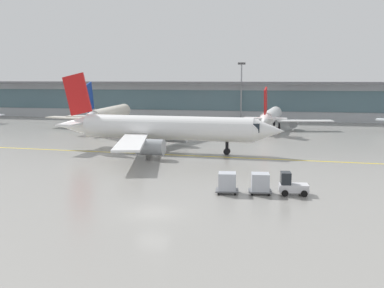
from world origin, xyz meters
TOP-DOWN VIEW (x-y plane):
  - ground_plane at (0.00, 0.00)m, footprint 400.00×400.00m
  - taxiway_centreline_stripe at (-6.31, 26.59)m, footprint 109.92×4.97m
  - terminal_concourse at (0.00, 82.45)m, footprint 226.92×11.00m
  - gate_airplane_1 at (-26.05, 56.00)m, footprint 27.55×29.71m
  - gate_airplane_2 at (7.25, 61.35)m, footprint 24.98×26.93m
  - taxiing_regional_jet at (-6.75, 28.61)m, footprint 34.31×31.91m
  - baggage_tug at (10.80, 7.92)m, footprint 2.74×1.87m
  - cargo_dolly_lead at (8.01, 7.59)m, footprint 2.27×1.83m
  - cargo_dolly_trailing at (4.99, 7.24)m, footprint 2.27×1.83m
  - apron_light_mast_1 at (-0.47, 76.62)m, footprint 1.80×0.36m

SIDE VIEW (x-z plane):
  - ground_plane at x=0.00m, z-range 0.00..0.00m
  - taxiway_centreline_stripe at x=-6.31m, z-range 0.00..0.01m
  - baggage_tug at x=10.80m, z-range -0.16..1.94m
  - cargo_dolly_lead at x=8.01m, z-range 0.08..2.02m
  - cargo_dolly_trailing at x=4.99m, z-range 0.08..2.02m
  - gate_airplane_2 at x=7.25m, z-range -1.78..7.13m
  - gate_airplane_1 at x=-26.05m, z-range -1.97..7.87m
  - taxiing_regional_jet at x=-6.75m, z-range -2.28..9.10m
  - terminal_concourse at x=0.00m, z-range 0.12..9.72m
  - apron_light_mast_1 at x=-0.47m, z-range 0.69..14.87m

